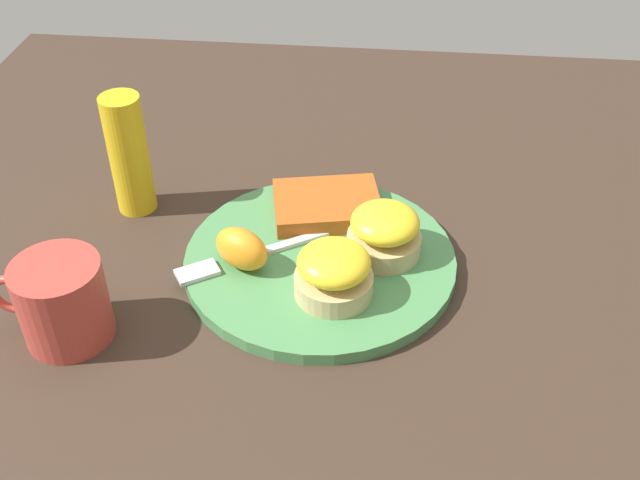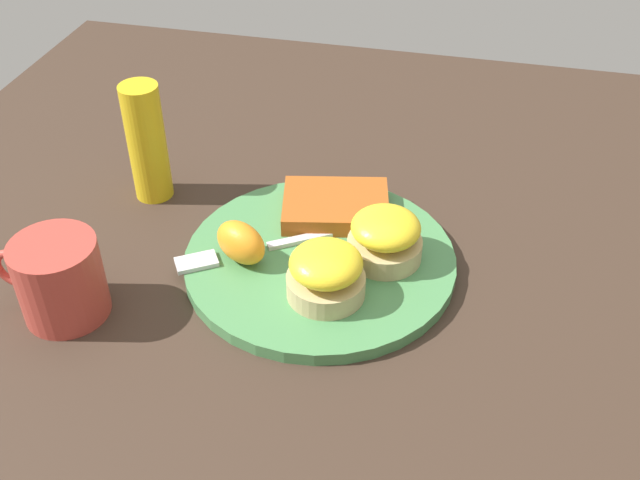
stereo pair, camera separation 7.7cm
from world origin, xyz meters
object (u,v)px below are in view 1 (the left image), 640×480
Objects in this scene: hashbrown_patty at (331,205)px; orange_wedge at (241,249)px; sandwich_benedict_left at (334,272)px; condiment_bottle at (129,155)px; sandwich_benedict_right at (384,232)px; fork at (259,253)px; cup at (61,301)px.

orange_wedge reaches higher than hashbrown_patty.
condiment_bottle is at bearing -30.06° from sandwich_benedict_left.
sandwich_benedict_right is 0.09m from hashbrown_patty.
fork is 1.30× the size of condiment_bottle.
hashbrown_patty is at bearing -128.94° from orange_wedge.
hashbrown_patty is 1.94× the size of orange_wedge.
sandwich_benedict_left is 0.13m from hashbrown_patty.
sandwich_benedict_left is at bearing 149.94° from condiment_bottle.
condiment_bottle is (0.14, -0.11, 0.03)m from orange_wedge.
sandwich_benedict_left is 0.70× the size of cup.
cup is (0.24, 0.07, 0.00)m from sandwich_benedict_left.
hashbrown_patty is (0.06, -0.06, -0.02)m from sandwich_benedict_right.
condiment_bottle is (0.23, -0.01, 0.05)m from hashbrown_patty.
hashbrown_patty is 0.13m from orange_wedge.
sandwich_benedict_left is 1.29× the size of orange_wedge.
fork is at bearing -127.08° from orange_wedge.
sandwich_benedict_right is at bearing -171.63° from fork.
sandwich_benedict_right is 0.13m from fork.
cup reaches higher than fork.
orange_wedge is (0.08, 0.10, 0.01)m from hashbrown_patty.
condiment_bottle is at bearing -1.84° from hashbrown_patty.
cup is 0.78× the size of condiment_bottle.
sandwich_benedict_left is 1.00× the size of sandwich_benedict_right.
orange_wedge is 0.18m from condiment_bottle.
orange_wedge is (0.14, 0.04, -0.00)m from sandwich_benedict_right.
sandwich_benedict_right is at bearing -154.83° from cup.
cup reaches higher than sandwich_benedict_left.
cup is (0.29, 0.14, 0.00)m from sandwich_benedict_right.
fork is (0.07, 0.08, -0.01)m from hashbrown_patty.
fork is at bearing 50.66° from hashbrown_patty.
condiment_bottle reaches higher than orange_wedge.
fork is at bearing -144.01° from cup.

